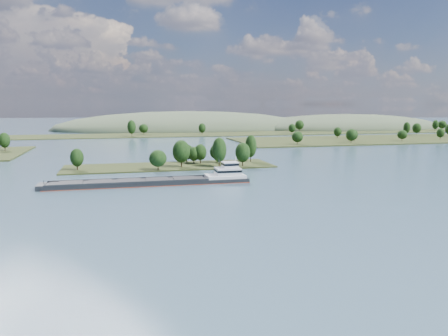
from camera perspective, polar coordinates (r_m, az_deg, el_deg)
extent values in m
plane|color=#3B5566|center=(154.73, -4.41, -2.91)|extent=(1800.00, 1800.00, 0.00)
cube|color=#252D14|center=(213.32, -7.10, 0.15)|extent=(100.00, 30.00, 1.20)
cylinder|color=black|center=(206.49, -0.62, 0.76)|extent=(0.50, 0.50, 4.62)
ellipsoid|color=black|center=(205.80, -0.63, 2.39)|extent=(6.92, 6.92, 11.89)
cylinder|color=black|center=(224.10, -4.88, 1.12)|extent=(0.50, 0.50, 3.02)
ellipsoid|color=black|center=(223.65, -4.89, 2.10)|extent=(7.35, 7.35, 7.77)
cylinder|color=black|center=(208.00, -5.58, 0.72)|extent=(0.50, 0.50, 4.19)
ellipsoid|color=black|center=(207.37, -5.60, 2.18)|extent=(8.39, 8.39, 10.78)
cylinder|color=black|center=(219.26, -3.95, 0.94)|extent=(0.50, 0.50, 2.79)
ellipsoid|color=black|center=(218.83, -3.96, 1.86)|extent=(5.91, 5.91, 7.16)
cylinder|color=black|center=(199.67, -8.61, 0.17)|extent=(0.50, 0.50, 2.99)
ellipsoid|color=black|center=(199.17, -8.63, 1.26)|extent=(8.01, 8.01, 7.70)
cylinder|color=black|center=(208.07, -18.61, 0.19)|extent=(0.50, 0.50, 3.22)
ellipsoid|color=black|center=(207.56, -18.66, 1.31)|extent=(5.97, 5.97, 8.29)
cylinder|color=black|center=(219.48, -3.10, 1.01)|extent=(0.50, 0.50, 3.20)
ellipsoid|color=black|center=(219.00, -3.11, 2.07)|extent=(6.38, 6.38, 8.23)
cylinder|color=black|center=(226.58, 3.51, 1.42)|extent=(0.50, 0.50, 4.57)
ellipsoid|color=black|center=(225.96, 3.53, 2.88)|extent=(6.01, 6.01, 11.76)
cylinder|color=black|center=(210.68, 2.45, 0.78)|extent=(0.50, 0.50, 3.70)
ellipsoid|color=black|center=(210.11, 2.46, 2.05)|extent=(7.30, 7.30, 9.52)
cylinder|color=black|center=(222.98, -0.87, 1.13)|extent=(0.50, 0.50, 3.08)
ellipsoid|color=black|center=(222.52, -0.87, 2.13)|extent=(7.94, 7.94, 7.92)
cylinder|color=black|center=(310.13, -26.70, 2.37)|extent=(0.50, 0.50, 3.82)
ellipsoid|color=black|center=(309.74, -26.76, 3.27)|extent=(6.94, 6.94, 9.83)
cube|color=#252D14|center=(417.86, 23.74, 3.49)|extent=(320.00, 90.00, 1.60)
cylinder|color=black|center=(326.71, 9.55, 3.34)|extent=(0.50, 0.50, 3.14)
ellipsoid|color=black|center=(326.40, 9.56, 4.04)|extent=(8.34, 8.34, 8.08)
cylinder|color=black|center=(462.78, 23.84, 4.22)|extent=(0.50, 0.50, 3.70)
ellipsoid|color=black|center=(462.52, 23.87, 4.80)|extent=(8.39, 8.39, 9.51)
cylinder|color=black|center=(410.38, 26.39, 3.58)|extent=(0.50, 0.50, 3.08)
ellipsoid|color=black|center=(410.13, 26.42, 4.13)|extent=(6.25, 6.25, 7.91)
cylinder|color=black|center=(381.70, 22.23, 3.52)|extent=(0.50, 0.50, 2.85)
ellipsoid|color=black|center=(381.45, 22.26, 4.06)|extent=(8.06, 8.06, 7.34)
cylinder|color=black|center=(345.51, 16.26, 3.43)|extent=(0.50, 0.50, 3.59)
ellipsoid|color=black|center=(345.18, 16.29, 4.18)|extent=(8.20, 8.20, 9.22)
cylinder|color=black|center=(361.63, 16.65, 3.58)|extent=(0.50, 0.50, 3.07)
ellipsoid|color=black|center=(361.35, 16.68, 4.19)|extent=(5.37, 5.37, 7.90)
cylinder|color=black|center=(393.40, 14.60, 4.02)|extent=(0.50, 0.50, 3.15)
ellipsoid|color=black|center=(393.14, 14.62, 4.60)|extent=(6.85, 6.85, 8.09)
cylinder|color=black|center=(448.51, 22.73, 4.21)|extent=(0.50, 0.50, 4.19)
ellipsoid|color=black|center=(448.22, 22.76, 4.88)|extent=(6.38, 6.38, 10.77)
cube|color=#252D14|center=(431.49, -10.63, 4.18)|extent=(900.00, 60.00, 1.20)
cylinder|color=black|center=(567.27, 26.58, 4.65)|extent=(0.50, 0.50, 3.58)
ellipsoid|color=black|center=(567.06, 26.61, 5.11)|extent=(9.69, 9.69, 9.21)
cylinder|color=black|center=(445.07, 8.86, 4.64)|extent=(0.50, 0.50, 3.35)
ellipsoid|color=black|center=(444.83, 8.88, 5.19)|extent=(7.15, 7.15, 8.61)
cylinder|color=black|center=(436.93, -10.44, 4.54)|extent=(0.50, 0.50, 3.43)
ellipsoid|color=black|center=(436.67, -10.46, 5.11)|extent=(8.94, 8.94, 8.82)
cylinder|color=black|center=(543.24, 25.86, 4.60)|extent=(0.50, 0.50, 4.00)
ellipsoid|color=black|center=(543.01, 25.89, 5.13)|extent=(6.82, 6.82, 10.30)
cylinder|color=black|center=(485.22, 9.81, 4.96)|extent=(0.50, 0.50, 4.10)
ellipsoid|color=black|center=(484.96, 9.83, 5.58)|extent=(9.63, 9.63, 10.54)
cylinder|color=black|center=(430.20, -2.87, 4.63)|extent=(0.50, 0.50, 3.66)
ellipsoid|color=black|center=(429.93, -2.88, 5.25)|extent=(7.17, 7.17, 9.40)
cylinder|color=black|center=(413.26, -11.95, 4.40)|extent=(0.50, 0.50, 4.96)
ellipsoid|color=black|center=(412.89, -11.98, 5.27)|extent=(7.76, 7.76, 12.76)
ellipsoid|color=#3C4A33|center=(576.03, 15.78, 5.02)|extent=(260.00, 140.00, 36.00)
ellipsoid|color=#3C4A33|center=(537.32, -4.85, 5.09)|extent=(320.00, 160.00, 44.00)
cube|color=black|center=(167.30, -9.66, -1.99)|extent=(75.90, 9.94, 2.09)
cube|color=maroon|center=(167.37, -9.66, -2.13)|extent=(76.09, 10.13, 0.24)
cube|color=black|center=(171.33, -12.31, -1.37)|extent=(58.78, 0.73, 0.76)
cube|color=black|center=(162.17, -12.23, -1.91)|extent=(58.78, 0.73, 0.76)
cube|color=black|center=(166.77, -12.27, -1.68)|extent=(56.93, 8.87, 0.28)
cube|color=black|center=(167.61, -19.42, -1.82)|extent=(8.58, 7.83, 0.33)
cube|color=black|center=(166.84, -15.86, -1.70)|extent=(8.58, 7.83, 0.33)
cube|color=black|center=(166.72, -12.28, -1.58)|extent=(8.58, 7.83, 0.33)
cube|color=black|center=(167.25, -8.70, -1.46)|extent=(8.58, 7.83, 0.33)
cube|color=black|center=(168.43, -5.17, -1.33)|extent=(8.58, 7.83, 0.33)
cube|color=black|center=(169.13, -22.76, -2.28)|extent=(2.90, 8.55, 1.90)
cylinder|color=black|center=(168.75, -22.47, -1.83)|extent=(0.23, 0.23, 2.09)
cube|color=silver|center=(171.46, 0.17, -1.07)|extent=(15.22, 9.19, 1.14)
cube|color=silver|center=(171.39, 0.47, -0.43)|extent=(9.53, 7.64, 2.84)
cube|color=black|center=(171.33, 0.48, -0.31)|extent=(9.72, 7.83, 0.85)
cube|color=silver|center=(171.26, 0.78, 0.39)|extent=(5.72, 5.72, 2.09)
cube|color=black|center=(171.21, 0.78, 0.52)|extent=(5.91, 5.91, 0.76)
cube|color=silver|center=(171.11, 0.78, 0.77)|extent=(6.10, 6.10, 0.19)
cylinder|color=silver|center=(171.56, 1.55, 1.17)|extent=(0.19, 0.19, 2.46)
cylinder|color=black|center=(172.94, -0.67, 0.91)|extent=(0.48, 0.48, 1.14)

